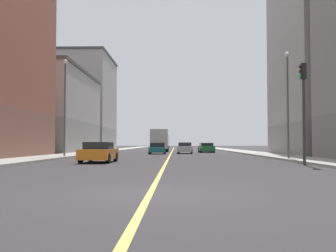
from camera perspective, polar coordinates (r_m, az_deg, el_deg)
ground_plane at (r=10.22m, az=-2.50°, el=-9.35°), size 400.00×400.00×0.00m
sidewalk_left at (r=59.87m, az=10.14°, el=-3.49°), size 3.36×168.00×0.15m
sidewalk_right at (r=60.08m, az=-9.07°, el=-3.49°), size 3.36×168.00×0.15m
lane_center_stripe at (r=59.14m, az=0.52°, el=-3.60°), size 0.16×154.00×0.01m
building_left_mid at (r=46.17m, az=20.44°, el=9.73°), size 8.32×14.85×21.62m
building_right_midblock at (r=58.22m, az=-15.16°, el=1.90°), size 8.32×21.16×11.04m
building_right_distant at (r=78.57m, az=-10.87°, el=3.13°), size 8.32×16.71×17.51m
traffic_light_left_near at (r=24.74m, az=18.21°, el=3.59°), size 0.40×0.32×5.80m
street_lamp_left_near at (r=31.85m, az=16.22°, el=4.22°), size 0.36×0.36×7.87m
street_lamp_right_near at (r=36.51m, az=-14.06°, el=3.72°), size 0.36×0.36×8.31m
car_green at (r=55.26m, az=5.32°, el=-3.01°), size 2.04×4.44×1.30m
car_silver at (r=49.97m, az=2.38°, el=-3.06°), size 1.96×4.65×1.34m
car_orange at (r=27.05m, az=-9.54°, el=-3.64°), size 2.02×4.28×1.32m
car_white at (r=61.51m, az=5.14°, el=-2.99°), size 1.94×4.60×1.21m
car_teal at (r=48.00m, az=-1.47°, el=-3.14°), size 2.00×4.16×1.30m
box_truck at (r=60.17m, az=-1.16°, el=-1.97°), size 2.55×7.00×3.21m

